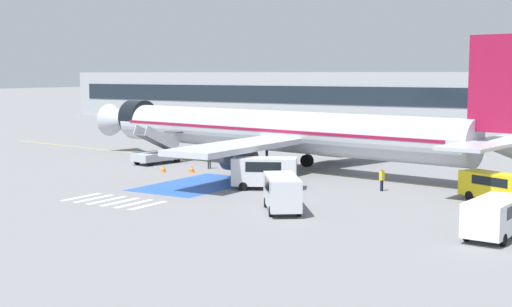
# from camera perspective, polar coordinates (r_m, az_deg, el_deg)

# --- Properties ---
(ground_plane) EXTENTS (600.00, 600.00, 0.00)m
(ground_plane) POSITION_cam_1_polar(r_m,az_deg,el_deg) (64.13, 1.57, -1.21)
(ground_plane) COLOR slate
(apron_leadline_yellow) EXTENTS (81.15, 11.85, 0.01)m
(apron_leadline_yellow) POSITION_cam_1_polar(r_m,az_deg,el_deg) (64.32, 1.30, -1.18)
(apron_leadline_yellow) COLOR gold
(apron_leadline_yellow) RESTS_ON ground_plane
(apron_stand_patch_blue) EXTENTS (6.12, 10.64, 0.01)m
(apron_stand_patch_blue) POSITION_cam_1_polar(r_m,az_deg,el_deg) (55.12, -4.59, -2.48)
(apron_stand_patch_blue) COLOR #2856A8
(apron_stand_patch_blue) RESTS_ON ground_plane
(apron_walkway_bar_0) EXTENTS (0.44, 3.60, 0.01)m
(apron_walkway_bar_0) POSITION_cam_1_polar(r_m,az_deg,el_deg) (50.89, -13.80, -3.39)
(apron_walkway_bar_0) COLOR silver
(apron_walkway_bar_0) RESTS_ON ground_plane
(apron_walkway_bar_1) EXTENTS (0.44, 3.60, 0.01)m
(apron_walkway_bar_1) POSITION_cam_1_polar(r_m,az_deg,el_deg) (50.05, -12.84, -3.53)
(apron_walkway_bar_1) COLOR silver
(apron_walkway_bar_1) RESTS_ON ground_plane
(apron_walkway_bar_2) EXTENTS (0.44, 3.60, 0.01)m
(apron_walkway_bar_2) POSITION_cam_1_polar(r_m,az_deg,el_deg) (49.23, -11.84, -3.68)
(apron_walkway_bar_2) COLOR silver
(apron_walkway_bar_2) RESTS_ON ground_plane
(apron_walkway_bar_3) EXTENTS (0.44, 3.60, 0.01)m
(apron_walkway_bar_3) POSITION_cam_1_polar(r_m,az_deg,el_deg) (48.42, -10.81, -3.82)
(apron_walkway_bar_3) COLOR silver
(apron_walkway_bar_3) RESTS_ON ground_plane
(apron_walkway_bar_4) EXTENTS (0.44, 3.60, 0.01)m
(apron_walkway_bar_4) POSITION_cam_1_polar(r_m,az_deg,el_deg) (47.62, -9.74, -3.97)
(apron_walkway_bar_4) COLOR silver
(apron_walkway_bar_4) RESTS_ON ground_plane
(apron_walkway_bar_5) EXTENTS (0.44, 3.60, 0.01)m
(apron_walkway_bar_5) POSITION_cam_1_polar(r_m,az_deg,el_deg) (46.85, -8.64, -4.12)
(apron_walkway_bar_5) COLOR silver
(apron_walkway_bar_5) RESTS_ON ground_plane
(airliner) EXTENTS (47.46, 30.98, 11.27)m
(airliner) POSITION_cam_1_polar(r_m,az_deg,el_deg) (63.56, 1.77, 1.82)
(airliner) COLOR #B7BCC4
(airliner) RESTS_ON ground_plane
(boarding_stairs_forward) EXTENTS (2.86, 5.45, 3.79)m
(boarding_stairs_forward) POSITION_cam_1_polar(r_m,az_deg,el_deg) (68.17, -7.88, 0.00)
(boarding_stairs_forward) COLOR #ADB2BA
(boarding_stairs_forward) RESTS_ON ground_plane
(fuel_tanker) EXTENTS (9.75, 2.77, 3.22)m
(fuel_tanker) POSITION_cam_1_polar(r_m,az_deg,el_deg) (80.83, 13.10, 1.36)
(fuel_tanker) COLOR #38383D
(fuel_tanker) RESTS_ON ground_plane
(service_van_0) EXTENTS (5.13, 3.88, 2.34)m
(service_van_0) POSITION_cam_1_polar(r_m,az_deg,el_deg) (52.57, 0.67, -1.37)
(service_van_0) COLOR silver
(service_van_0) RESTS_ON ground_plane
(service_van_1) EXTENTS (4.41, 5.04, 2.23)m
(service_van_1) POSITION_cam_1_polar(r_m,az_deg,el_deg) (44.09, 2.09, -2.97)
(service_van_1) COLOR silver
(service_van_1) RESTS_ON ground_plane
(service_van_2) EXTENTS (2.40, 5.00, 2.07)m
(service_van_2) POSITION_cam_1_polar(r_m,az_deg,el_deg) (39.06, 18.59, -4.66)
(service_van_2) COLOR silver
(service_van_2) RESTS_ON ground_plane
(service_van_3) EXTENTS (5.37, 3.63, 1.95)m
(service_van_3) POSITION_cam_1_polar(r_m,az_deg,el_deg) (49.77, 18.76, -2.40)
(service_van_3) COLOR yellow
(service_van_3) RESTS_ON ground_plane
(ground_crew_0) EXTENTS (0.49, 0.42, 1.86)m
(ground_crew_0) POSITION_cam_1_polar(r_m,az_deg,el_deg) (63.95, -3.76, -0.26)
(ground_crew_0) COLOR #2D2D33
(ground_crew_0) RESTS_ON ground_plane
(ground_crew_1) EXTENTS (0.29, 0.46, 1.65)m
(ground_crew_1) POSITION_cam_1_polar(r_m,az_deg,el_deg) (52.57, 10.04, -1.96)
(ground_crew_1) COLOR #191E38
(ground_crew_1) RESTS_ON ground_plane
(ground_crew_2) EXTENTS (0.37, 0.48, 1.81)m
(ground_crew_2) POSITION_cam_1_polar(r_m,az_deg,el_deg) (60.59, -0.35, -0.66)
(ground_crew_2) COLOR black
(ground_crew_2) RESTS_ON ground_plane
(traffic_cone_0) EXTENTS (0.55, 0.55, 0.62)m
(traffic_cone_0) POSITION_cam_1_polar(r_m,az_deg,el_deg) (62.30, -7.44, -1.20)
(traffic_cone_0) COLOR orange
(traffic_cone_0) RESTS_ON ground_plane
(traffic_cone_1) EXTENTS (0.50, 0.50, 0.56)m
(traffic_cone_1) POSITION_cam_1_polar(r_m,az_deg,el_deg) (56.00, 2.53, -2.04)
(traffic_cone_1) COLOR orange
(traffic_cone_1) RESTS_ON ground_plane
(traffic_cone_2) EXTENTS (0.57, 0.57, 0.64)m
(traffic_cone_2) POSITION_cam_1_polar(r_m,az_deg,el_deg) (61.86, -5.16, -1.22)
(traffic_cone_2) COLOR orange
(traffic_cone_2) RESTS_ON ground_plane
(terminal_building) EXTENTS (136.82, 12.10, 8.72)m
(terminal_building) POSITION_cam_1_polar(r_m,az_deg,el_deg) (122.98, 11.26, 4.37)
(terminal_building) COLOR #9EA3A8
(terminal_building) RESTS_ON ground_plane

